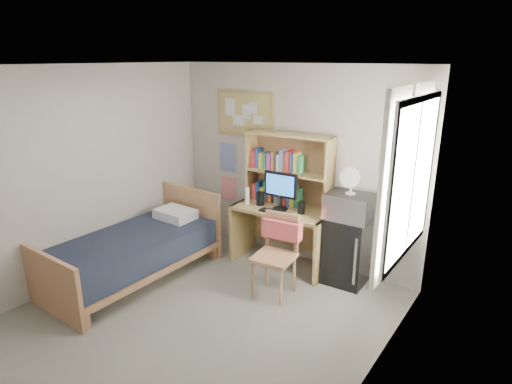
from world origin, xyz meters
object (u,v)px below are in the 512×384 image
Objects in this scene: bulletin_board at (245,114)px; desk_fan at (351,182)px; speaker_left at (260,199)px; desk_chair at (274,257)px; mini_fridge at (347,250)px; desk at (282,236)px; microwave at (350,206)px; bed at (133,257)px; speaker_right at (301,208)px; monitor at (280,192)px.

bulletin_board reaches higher than desk_fan.
desk_fan reaches higher than speaker_left.
desk_chair is 1.16× the size of mini_fridge.
desk is 1.07m from microwave.
mini_fridge is 2.66m from bed.
desk_fan is at bearing 3.13° from speaker_left.
speaker_right is (1.63, 1.35, 0.60)m from bed.
microwave is at bearing -8.86° from bulletin_board.
desk_chair is 1.80m from bed.
desk_fan is at bearing 0.35° from desk.
mini_fridge is at bearing 8.15° from speaker_right.
bulletin_board is at bearing 169.62° from mini_fridge.
bulletin_board is 2.42m from bed.
desk is at bearing 47.40° from bed.
desk is 0.57m from speaker_right.
desk is 0.58m from speaker_left.
mini_fridge is 0.76m from speaker_right.
monitor reaches higher than mini_fridge.
mini_fridge reaches higher than desk.
desk_chair is 1.07m from microwave.
mini_fridge is at bearing 34.42° from bed.
monitor is at bearing -174.96° from microwave.
bulletin_board is 5.08× the size of speaker_left.
speaker_right is 0.73m from desk_fan.
speaker_right is at bearing -172.87° from desk_fan.
bulletin_board is 1.77m from desk.
bed is at bearing -164.14° from desk_chair.
desk_chair reaches higher than desk.
bulletin_board is at bearing 75.18° from bed.
desk_fan is (1.19, 0.13, 0.40)m from speaker_left.
speaker_right is (0.30, -0.04, 0.48)m from desk.
speaker_left is at bearing -175.05° from mini_fridge.
mini_fridge is at bearing 90.00° from microwave.
mini_fridge is 1.59× the size of microwave.
speaker_left is 0.60m from speaker_right.
monitor is 0.90m from microwave.
bed is at bearing -137.94° from monitor.
bulletin_board reaches higher than mini_fridge.
speaker_left is (0.54, -0.40, -1.03)m from bulletin_board.
desk_fan is at bearing 4.18° from monitor.
monitor is at bearing -90.00° from desk.
speaker_right reaches higher than bed.
speaker_left is 1.20m from microwave.
microwave is (0.89, 0.05, 0.59)m from desk.
bulletin_board is 1.12× the size of mini_fridge.
monitor is (-0.89, -0.13, 0.62)m from mini_fridge.
monitor is at bearing 110.58° from desk_chair.
microwave is at bearing 47.56° from desk_chair.
speaker_right is at bearing -170.98° from mini_fridge.
monitor reaches higher than microwave.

